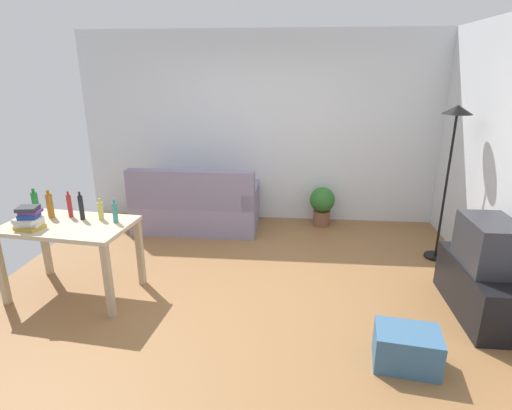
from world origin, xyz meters
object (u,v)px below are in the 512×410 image
Objects in this scene: bottle_green at (35,204)px; bottle_red at (70,206)px; couch at (196,208)px; bottle_tall at (115,212)px; torchiere_lamp at (453,142)px; storage_box at (407,348)px; desk at (69,234)px; tv_stand at (480,289)px; bottle_dark at (81,207)px; potted_plant at (322,204)px; bottle_amber at (50,205)px; tv at (489,244)px; bottle_squat at (101,211)px; book_stack at (29,219)px.

bottle_green is 1.05× the size of bottle_red.
couch is 1.89m from bottle_tall.
storage_box is (-0.85, -1.98, -1.26)m from torchiere_lamp.
desk is (-3.91, -1.19, -0.76)m from torchiere_lamp.
bottle_dark is at bearing 88.35° from tv_stand.
bottle_amber is (-2.84, -2.00, 0.56)m from potted_plant.
bottle_red is 0.94× the size of bottle_dark.
bottle_tall is (-2.13, -2.09, 0.53)m from potted_plant.
bottle_squat is (-3.63, 0.12, 0.15)m from tv.
potted_plant is at bearing 38.98° from book_stack.
torchiere_lamp is 4.00m from bottle_dark.
bottle_dark reaches higher than bottle_squat.
tv_stand is 4.09× the size of book_stack.
bottle_green is at bearing 172.36° from bottle_dark.
bottle_tall is at bearing -6.63° from bottle_amber.
bottle_green is 1.30× the size of bottle_squat.
book_stack reaches higher than tv.
bottle_amber is 1.00× the size of bottle_dark.
desk is at bearing -154.68° from bottle_squat.
bottle_red is at bearing 171.90° from bottle_squat.
tv_stand is at bearing -2.37° from bottle_green.
bottle_dark is 0.19m from bottle_squat.
bottle_tall is at bearing 17.39° from book_stack.
bottle_squat reaches higher than desk.
bottle_dark is (0.52, -0.07, 0.00)m from bottle_green.
bottle_dark reaches higher than couch.
torchiere_lamp reaches higher than bottle_squat.
desk is at bearing -24.08° from bottle_green.
bottle_amber is at bearing -171.42° from bottle_red.
couch is at bearing 61.57° from book_stack.
bottle_amber is at bearing 57.93° from couch.
book_stack is (-0.37, -0.28, -0.03)m from bottle_dark.
tv_stand is 3.93m from desk.
bottle_red reaches higher than tv.
torchiere_lamp is 1.43× the size of desk.
bottle_green is (-1.24, -1.65, 0.58)m from couch.
tv_stand is 1.17m from storage_box.
couch is 3.55× the size of storage_box.
torchiere_lamp is at bearing 14.04° from bottle_amber.
potted_plant is 2.62× the size of bottle_squat.
couch is at bearing 67.36° from bottle_dark.
torchiere_lamp reaches higher than tv_stand.
bottle_red is (0.19, 0.03, -0.01)m from bottle_amber.
bottle_red reaches higher than storage_box.
bottle_tall is at bearing -162.00° from torchiere_lamp.
bottle_green is 0.99× the size of bottle_amber.
book_stack is at bearing -162.10° from torchiere_lamp.
tv_stand is 3.86× the size of bottle_dark.
bottle_squat reaches higher than tv_stand.
bottle_tall is at bearing -7.83° from bottle_green.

